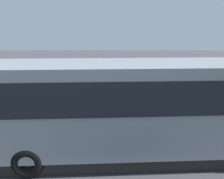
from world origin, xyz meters
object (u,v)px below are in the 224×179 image
object	(u,v)px
spectator_far_left	(157,99)
traffic_cone	(125,97)
tour_bus	(137,110)
spectator_left	(138,103)
spectator_centre	(114,102)
spectator_right	(90,99)
stunt_motorcycle	(87,81)
parked_motorcycle_silver	(81,117)

from	to	relation	value
spectator_far_left	traffic_cone	distance (m)	3.36
tour_bus	spectator_left	world-z (taller)	tour_bus
spectator_left	spectator_centre	bearing A→B (deg)	-5.28
spectator_right	stunt_motorcycle	bearing A→B (deg)	-81.62
tour_bus	spectator_centre	xyz separation A→B (m)	(0.69, -2.84, -0.65)
spectator_left	tour_bus	bearing A→B (deg)	81.13
spectator_right	parked_motorcycle_silver	xyz separation A→B (m)	(0.36, 0.90, -0.58)
spectator_right	stunt_motorcycle	world-z (taller)	stunt_motorcycle
tour_bus	traffic_cone	world-z (taller)	tour_bus
spectator_right	parked_motorcycle_silver	distance (m)	1.13
parked_motorcycle_silver	stunt_motorcycle	size ratio (longest dim) A/B	1.06
stunt_motorcycle	traffic_cone	world-z (taller)	stunt_motorcycle
spectator_centre	parked_motorcycle_silver	xyz separation A→B (m)	(1.53, 0.65, -0.51)
tour_bus	stunt_motorcycle	world-z (taller)	tour_bus
tour_bus	stunt_motorcycle	size ratio (longest dim) A/B	5.07
traffic_cone	stunt_motorcycle	bearing A→B (deg)	-24.14
spectator_centre	spectator_left	bearing A→B (deg)	174.72
spectator_right	tour_bus	bearing A→B (deg)	121.08
tour_bus	spectator_centre	world-z (taller)	tour_bus
spectator_far_left	stunt_motorcycle	size ratio (longest dim) A/B	0.92
traffic_cone	parked_motorcycle_silver	bearing A→B (deg)	59.19
spectator_left	traffic_cone	bearing A→B (deg)	-83.15
spectator_left	parked_motorcycle_silver	bearing A→B (deg)	11.57
tour_bus	spectator_right	size ratio (longest dim) A/B	5.49
spectator_centre	parked_motorcycle_silver	world-z (taller)	spectator_centre
spectator_left	parked_motorcycle_silver	size ratio (longest dim) A/B	0.82
spectator_left	spectator_centre	size ratio (longest dim) A/B	0.99
tour_bus	traffic_cone	xyz separation A→B (m)	(-0.04, -5.99, -1.34)
spectator_left	spectator_centre	distance (m)	1.12
tour_bus	parked_motorcycle_silver	world-z (taller)	tour_bus
tour_bus	spectator_far_left	distance (m)	3.35
tour_bus	spectator_centre	bearing A→B (deg)	-76.30
tour_bus	spectator_right	xyz separation A→B (m)	(1.87, -3.10, -0.58)
spectator_centre	traffic_cone	size ratio (longest dim) A/B	2.66
spectator_centre	stunt_motorcycle	bearing A→B (deg)	-67.52
stunt_motorcycle	traffic_cone	bearing A→B (deg)	155.86
tour_bus	parked_motorcycle_silver	xyz separation A→B (m)	(2.23, -2.19, -1.16)
spectator_far_left	spectator_right	distance (m)	3.24
tour_bus	spectator_centre	distance (m)	2.99
spectator_centre	stunt_motorcycle	distance (m)	4.62
spectator_left	traffic_cone	distance (m)	3.34
spectator_left	spectator_far_left	bearing A→B (deg)	-164.22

